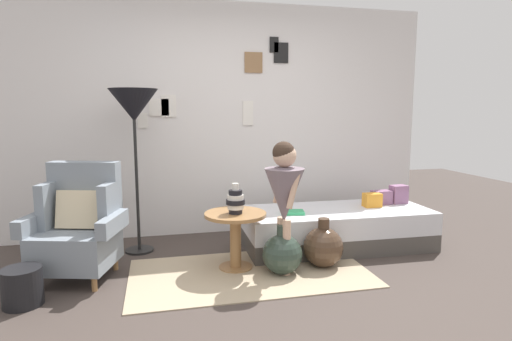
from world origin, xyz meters
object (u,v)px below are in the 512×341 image
person_child (284,190)px  demijohn_far (323,247)px  demijohn_near (282,254)px  vase_striped (235,201)px  side_table (235,229)px  armchair (79,226)px  book_on_daybed (293,212)px  magazine_basket (22,287)px  daybed (336,228)px  floor_lamp (134,110)px

person_child → demijohn_far: bearing=11.0°
demijohn_near → vase_striped: bearing=153.0°
side_table → armchair: bearing=174.4°
book_on_daybed → magazine_basket: 2.37m
person_child → demijohn_far: size_ratio=2.57×
vase_striped → person_child: size_ratio=0.23×
demijohn_near → side_table: bearing=149.8°
armchair → side_table: 1.33m
vase_striped → person_child: (0.39, -0.19, 0.12)m
daybed → side_table: side_table is taller
side_table → daybed: bearing=17.8°
book_on_daybed → demijohn_far: demijohn_far is taller
armchair → demijohn_far: bearing=-7.2°
person_child → demijohn_near: size_ratio=2.65×
floor_lamp → demijohn_far: floor_lamp is taller
vase_striped → side_table: bearing=83.8°
vase_striped → book_on_daybed: 0.73m
person_child → book_on_daybed: 0.64m
side_table → magazine_basket: (-1.64, -0.36, -0.23)m
person_child → book_on_daybed: bearing=63.9°
armchair → demijohn_near: armchair is taller
armchair → book_on_daybed: bearing=4.4°
side_table → vase_striped: size_ratio=2.04×
book_on_daybed → demijohn_near: size_ratio=0.51×
daybed → magazine_basket: bearing=-165.5°
book_on_daybed → demijohn_far: bearing=-69.5°
armchair → demijohn_far: armchair is taller
daybed → floor_lamp: bearing=170.8°
side_table → floor_lamp: (-0.86, 0.68, 1.05)m
armchair → daybed: armchair is taller
book_on_daybed → vase_striped: bearing=-154.1°
daybed → book_on_daybed: bearing=-170.7°
magazine_basket → armchair: bearing=56.8°
daybed → magazine_basket: (-2.77, -0.72, -0.06)m
demijohn_far → demijohn_near: bearing=-169.1°
book_on_daybed → demijohn_near: (-0.25, -0.49, -0.24)m
demijohn_near → magazine_basket: (-2.01, -0.14, -0.04)m
armchair → daybed: (2.45, 0.23, -0.24)m
daybed → person_child: (-0.75, -0.58, 0.54)m
demijohn_far → magazine_basket: 2.43m
daybed → book_on_daybed: 0.56m
floor_lamp → book_on_daybed: floor_lamp is taller
floor_lamp → demijohn_far: size_ratio=3.60×
side_table → vase_striped: vase_striped is taller
side_table → demijohn_far: (0.78, -0.14, -0.18)m
side_table → demijohn_near: size_ratio=1.26×
book_on_daybed → demijohn_far: (0.16, -0.42, -0.23)m
person_child → book_on_daybed: size_ratio=5.25×
vase_striped → demijohn_far: bearing=-8.1°
armchair → demijohn_far: (2.10, -0.27, -0.25)m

